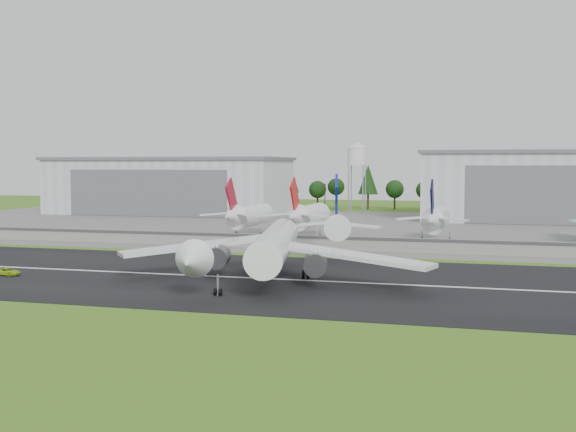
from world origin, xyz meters
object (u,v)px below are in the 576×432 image
(parked_jet_red_b, at_px, (306,216))
(main_airliner, at_px, (274,252))
(parked_jet_navy, at_px, (436,219))
(parked_jet_red_a, at_px, (246,215))
(ground_vehicle, at_px, (8,272))

(parked_jet_red_b, bearing_deg, main_airliner, -80.39)
(main_airliner, height_order, parked_jet_navy, main_airliner)
(parked_jet_red_b, bearing_deg, parked_jet_navy, -0.05)
(parked_jet_red_a, bearing_deg, parked_jet_navy, -0.01)
(parked_jet_red_a, bearing_deg, ground_vehicle, -104.39)
(main_airliner, distance_m, parked_jet_red_b, 67.99)
(parked_jet_red_a, height_order, parked_jet_navy, parked_jet_red_a)
(parked_jet_navy, bearing_deg, parked_jet_red_b, 179.95)
(parked_jet_red_b, bearing_deg, ground_vehicle, -115.64)
(ground_vehicle, distance_m, parked_jet_red_b, 84.12)
(parked_jet_red_a, distance_m, parked_jet_navy, 50.87)
(parked_jet_red_a, bearing_deg, main_airliner, -67.13)
(parked_jet_red_a, distance_m, parked_jet_red_b, 16.91)
(parked_jet_red_a, relative_size, parked_jet_navy, 1.00)
(ground_vehicle, distance_m, parked_jet_navy, 103.39)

